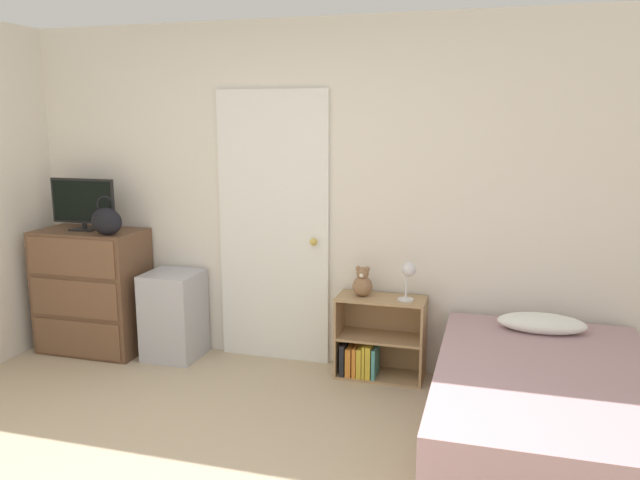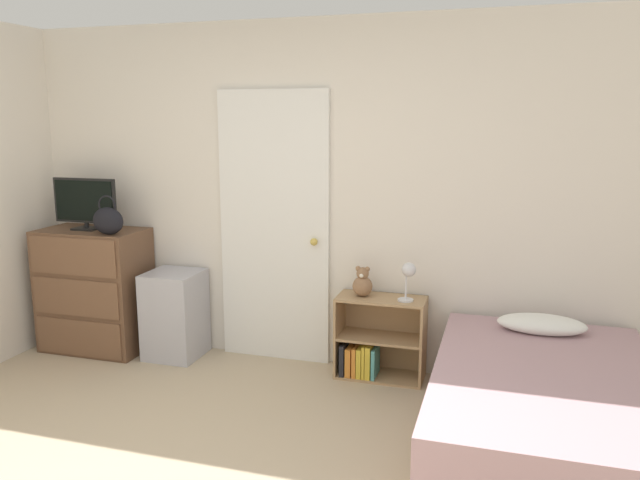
{
  "view_description": "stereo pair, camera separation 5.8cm",
  "coord_description": "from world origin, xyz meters",
  "px_view_note": "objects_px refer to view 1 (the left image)",
  "views": [
    {
      "loc": [
        1.46,
        -2.1,
        1.84
      ],
      "look_at": [
        0.28,
        2.04,
        1.0
      ],
      "focal_mm": 35.0,
      "sensor_mm": 36.0,
      "label": 1
    },
    {
      "loc": [
        1.52,
        -2.08,
        1.84
      ],
      "look_at": [
        0.28,
        2.04,
        1.0
      ],
      "focal_mm": 35.0,
      "sensor_mm": 36.0,
      "label": 2
    }
  ],
  "objects_px": {
    "desk_lamp": "(408,274)",
    "handbag": "(106,221)",
    "bookshelf": "(374,344)",
    "bed": "(545,411)",
    "tv": "(83,203)",
    "dresser": "(93,291)",
    "teddy_bear": "(362,283)",
    "storage_bin": "(174,315)"
  },
  "relations": [
    {
      "from": "storage_bin",
      "to": "handbag",
      "type": "bearing_deg",
      "value": -157.81
    },
    {
      "from": "bed",
      "to": "tv",
      "type": "bearing_deg",
      "value": 168.45
    },
    {
      "from": "handbag",
      "to": "desk_lamp",
      "type": "relative_size",
      "value": 1.08
    },
    {
      "from": "handbag",
      "to": "teddy_bear",
      "type": "relative_size",
      "value": 1.36
    },
    {
      "from": "handbag",
      "to": "tv",
      "type": "bearing_deg",
      "value": 154.98
    },
    {
      "from": "desk_lamp",
      "to": "bed",
      "type": "height_order",
      "value": "desk_lamp"
    },
    {
      "from": "desk_lamp",
      "to": "storage_bin",
      "type": "bearing_deg",
      "value": -179.58
    },
    {
      "from": "bed",
      "to": "bookshelf",
      "type": "bearing_deg",
      "value": 144.77
    },
    {
      "from": "handbag",
      "to": "bookshelf",
      "type": "distance_m",
      "value": 2.19
    },
    {
      "from": "storage_bin",
      "to": "bookshelf",
      "type": "xyz_separation_m",
      "value": [
        1.57,
        0.06,
        -0.1
      ]
    },
    {
      "from": "dresser",
      "to": "storage_bin",
      "type": "distance_m",
      "value": 0.71
    },
    {
      "from": "bookshelf",
      "to": "teddy_bear",
      "type": "relative_size",
      "value": 2.88
    },
    {
      "from": "dresser",
      "to": "bed",
      "type": "relative_size",
      "value": 0.52
    },
    {
      "from": "teddy_bear",
      "to": "desk_lamp",
      "type": "relative_size",
      "value": 0.79
    },
    {
      "from": "tv",
      "to": "bed",
      "type": "xyz_separation_m",
      "value": [
        3.43,
        -0.7,
        -0.95
      ]
    },
    {
      "from": "dresser",
      "to": "tv",
      "type": "bearing_deg",
      "value": 175.9
    },
    {
      "from": "bed",
      "to": "storage_bin",
      "type": "bearing_deg",
      "value": 164.76
    },
    {
      "from": "desk_lamp",
      "to": "handbag",
      "type": "bearing_deg",
      "value": -175.21
    },
    {
      "from": "tv",
      "to": "storage_bin",
      "type": "distance_m",
      "value": 1.13
    },
    {
      "from": "storage_bin",
      "to": "bed",
      "type": "bearing_deg",
      "value": -15.24
    },
    {
      "from": "bookshelf",
      "to": "bed",
      "type": "bearing_deg",
      "value": -35.23
    },
    {
      "from": "dresser",
      "to": "bed",
      "type": "bearing_deg",
      "value": -11.63
    },
    {
      "from": "dresser",
      "to": "handbag",
      "type": "height_order",
      "value": "handbag"
    },
    {
      "from": "tv",
      "to": "teddy_bear",
      "type": "bearing_deg",
      "value": 2.31
    },
    {
      "from": "dresser",
      "to": "tv",
      "type": "distance_m",
      "value": 0.7
    },
    {
      "from": "teddy_bear",
      "to": "storage_bin",
      "type": "bearing_deg",
      "value": -177.87
    },
    {
      "from": "storage_bin",
      "to": "teddy_bear",
      "type": "xyz_separation_m",
      "value": [
        1.49,
        0.06,
        0.35
      ]
    },
    {
      "from": "tv",
      "to": "handbag",
      "type": "xyz_separation_m",
      "value": [
        0.3,
        -0.14,
        -0.1
      ]
    },
    {
      "from": "handbag",
      "to": "bed",
      "type": "bearing_deg",
      "value": -10.15
    },
    {
      "from": "handbag",
      "to": "desk_lamp",
      "type": "height_order",
      "value": "handbag"
    },
    {
      "from": "tv",
      "to": "bed",
      "type": "bearing_deg",
      "value": -11.55
    },
    {
      "from": "bookshelf",
      "to": "teddy_bear",
      "type": "bearing_deg",
      "value": -177.06
    },
    {
      "from": "dresser",
      "to": "bed",
      "type": "height_order",
      "value": "dresser"
    },
    {
      "from": "tv",
      "to": "desk_lamp",
      "type": "xyz_separation_m",
      "value": [
        2.55,
        0.05,
        -0.4
      ]
    },
    {
      "from": "storage_bin",
      "to": "desk_lamp",
      "type": "height_order",
      "value": "desk_lamp"
    },
    {
      "from": "tv",
      "to": "desk_lamp",
      "type": "bearing_deg",
      "value": 1.07
    },
    {
      "from": "desk_lamp",
      "to": "bed",
      "type": "relative_size",
      "value": 0.15
    },
    {
      "from": "dresser",
      "to": "handbag",
      "type": "bearing_deg",
      "value": -27.44
    },
    {
      "from": "desk_lamp",
      "to": "bed",
      "type": "bearing_deg",
      "value": -40.37
    },
    {
      "from": "teddy_bear",
      "to": "desk_lamp",
      "type": "distance_m",
      "value": 0.35
    },
    {
      "from": "teddy_bear",
      "to": "bed",
      "type": "distance_m",
      "value": 1.51
    },
    {
      "from": "bookshelf",
      "to": "bed",
      "type": "distance_m",
      "value": 1.38
    }
  ]
}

